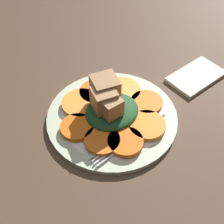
{
  "coord_description": "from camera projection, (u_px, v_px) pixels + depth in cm",
  "views": [
    {
      "loc": [
        -25.37,
        -31.24,
        48.76
      ],
      "look_at": [
        0.0,
        0.0,
        4.1
      ],
      "focal_mm": 50.0,
      "sensor_mm": 36.0,
      "label": 1
    }
  ],
  "objects": [
    {
      "name": "fork",
      "position": [
        129.0,
        137.0,
        0.57
      ],
      "size": [
        17.86,
        2.52,
        0.4
      ],
      "rotation": [
        0.0,
        0.0,
        0.03
      ],
      "color": "silver",
      "rests_on": "plate"
    },
    {
      "name": "carrot_slice_6",
      "position": [
        122.0,
        91.0,
        0.65
      ],
      "size": [
        7.54,
        7.54,
        1.02
      ],
      "primitive_type": "cylinder",
      "color": "#F99439",
      "rests_on": "plate"
    },
    {
      "name": "carrot_slice_0",
      "position": [
        81.0,
        104.0,
        0.62
      ],
      "size": [
        7.77,
        7.77,
        1.02
      ],
      "primitive_type": "cylinder",
      "color": "orange",
      "rests_on": "plate"
    },
    {
      "name": "carrot_slice_7",
      "position": [
        96.0,
        92.0,
        0.64
      ],
      "size": [
        7.06,
        7.06,
        1.02
      ],
      "primitive_type": "cylinder",
      "color": "orange",
      "rests_on": "plate"
    },
    {
      "name": "carrot_slice_2",
      "position": [
        102.0,
        141.0,
        0.56
      ],
      "size": [
        6.5,
        6.5,
        1.02
      ],
      "primitive_type": "cylinder",
      "color": "orange",
      "rests_on": "plate"
    },
    {
      "name": "plate",
      "position": [
        112.0,
        117.0,
        0.61
      ],
      "size": [
        25.56,
        25.56,
        1.05
      ],
      "color": "beige",
      "rests_on": "table_slab"
    },
    {
      "name": "carrot_slice_4",
      "position": [
        147.0,
        125.0,
        0.58
      ],
      "size": [
        7.06,
        7.06,
        1.02
      ],
      "primitive_type": "cylinder",
      "color": "orange",
      "rests_on": "plate"
    },
    {
      "name": "napkin",
      "position": [
        196.0,
        76.0,
        0.7
      ],
      "size": [
        12.52,
        7.51,
        0.8
      ],
      "color": "silver",
      "rests_on": "table_slab"
    },
    {
      "name": "carrot_slice_5",
      "position": [
        147.0,
        103.0,
        0.62
      ],
      "size": [
        6.44,
        6.44,
        1.02
      ],
      "primitive_type": "cylinder",
      "color": "orange",
      "rests_on": "plate"
    },
    {
      "name": "carrot_slice_1",
      "position": [
        77.0,
        127.0,
        0.58
      ],
      "size": [
        6.32,
        6.32,
        1.02
      ],
      "primitive_type": "cylinder",
      "color": "orange",
      "rests_on": "plate"
    },
    {
      "name": "center_pile",
      "position": [
        109.0,
        104.0,
        0.59
      ],
      "size": [
        10.64,
        10.58,
        7.21
      ],
      "color": "#1E4723",
      "rests_on": "plate"
    },
    {
      "name": "carrot_slice_3",
      "position": [
        125.0,
        142.0,
        0.56
      ],
      "size": [
        6.52,
        6.52,
        1.02
      ],
      "primitive_type": "cylinder",
      "color": "#D56014",
      "rests_on": "plate"
    },
    {
      "name": "table_slab",
      "position": [
        112.0,
        122.0,
        0.62
      ],
      "size": [
        120.0,
        120.0,
        2.0
      ],
      "primitive_type": "cube",
      "color": "#4C3828",
      "rests_on": "ground"
    }
  ]
}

